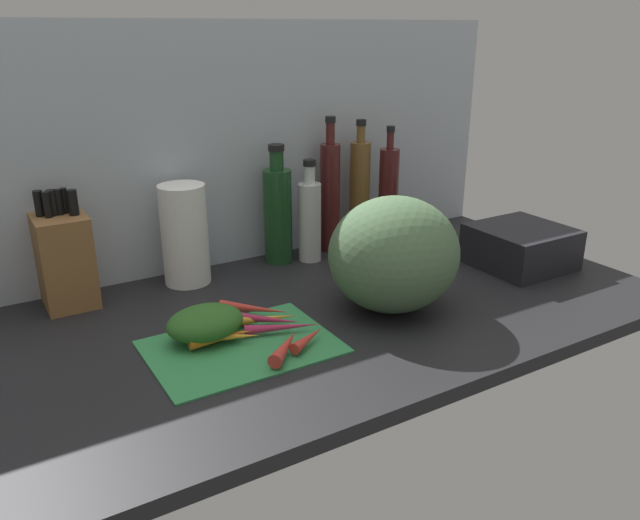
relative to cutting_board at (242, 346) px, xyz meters
The scene contains 23 objects.
ground_plane 16.41cm from the cutting_board, 28.58° to the left, with size 170.00×80.00×3.00cm, color black.
wall_back 56.79cm from the cutting_board, 72.82° to the left, with size 170.00×3.00×60.00cm, color #ADB7C1.
cutting_board is the anchor object (origin of this frame).
carrot_0 5.84cm from the cutting_board, 102.53° to the left, with size 2.90×2.90×10.07cm, color orange.
carrot_1 10.36cm from the cutting_board, 109.86° to the left, with size 2.21×2.21×11.93cm, color red.
carrot_2 8.94cm from the cutting_board, 39.83° to the left, with size 2.67×2.67×16.71cm, color #B2264C.
carrot_3 3.64cm from the cutting_board, 141.54° to the left, with size 2.60×2.60×13.62cm, color orange.
carrot_4 9.56cm from the cutting_board, 53.17° to the right, with size 2.80×2.80×12.25cm, color red.
carrot_5 13.64cm from the cutting_board, 54.01° to the left, with size 2.42×2.42×15.23cm, color red.
carrot_6 12.99cm from the cutting_board, 31.34° to the right, with size 2.36×2.36×10.03cm, color red.
carrot_7 4.28cm from the cutting_board, 145.42° to the left, with size 2.93×2.93×12.55cm, color orange.
carrot_8 9.66cm from the cutting_board, 37.55° to the left, with size 2.11×2.11×14.69cm, color orange.
carrot_9 9.31cm from the cutting_board, ahead, with size 2.09×2.09×15.31cm, color #B2264C.
carrot_greens_pile 8.54cm from the cutting_board, 128.89° to the left, with size 15.29×11.76×6.47cm, color #2D6023.
winter_squash 38.09cm from the cutting_board, ahead, with size 28.74×27.11×25.04cm, color #4C6B47.
knife_block 46.67cm from the cutting_board, 122.01° to the left, with size 10.80×12.79×25.98cm.
paper_towel_roll 39.17cm from the cutting_board, 85.70° to the left, with size 11.00×11.00×24.09cm, color white.
bottle_0 49.76cm from the cutting_board, 53.75° to the left, with size 7.35×7.35×30.84cm.
bottle_1 51.61cm from the cutting_board, 44.49° to the left, with size 5.93×5.93×26.87cm.
bottle_2 61.69cm from the cutting_board, 41.47° to the left, with size 5.36×5.36×36.50cm.
bottle_3 68.02cm from the cutting_board, 35.68° to the left, with size 5.62×5.62×35.14cm.
bottle_4 72.97cm from the cutting_board, 30.29° to the left, with size 5.51×5.51×33.15cm.
dish_rack 80.35cm from the cutting_board, ahead, with size 22.21×21.68×10.33cm, color black.
Camera 1 is at (-57.01, -107.79, 58.40)cm, focal length 35.20 mm.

